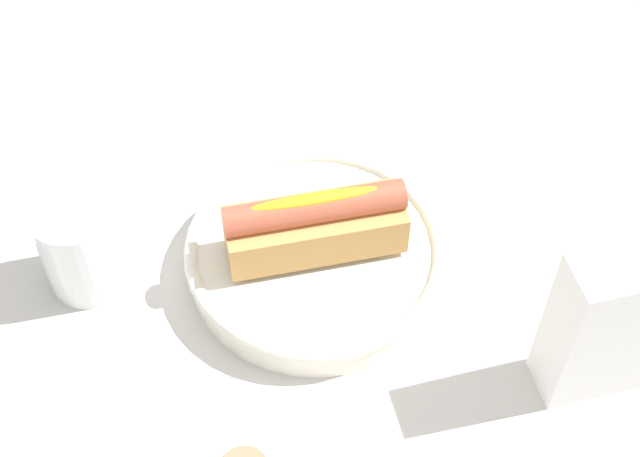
# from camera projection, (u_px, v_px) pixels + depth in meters

# --- Properties ---
(ground_plane) EXTENTS (2.40, 2.40, 0.00)m
(ground_plane) POSITION_uv_depth(u_px,v_px,m) (319.00, 282.00, 0.82)
(ground_plane) COLOR beige
(serving_bowl) EXTENTS (0.23, 0.23, 0.04)m
(serving_bowl) POSITION_uv_depth(u_px,v_px,m) (320.00, 255.00, 0.81)
(serving_bowl) COLOR silver
(serving_bowl) RESTS_ON ground_plane
(hotdog_front) EXTENTS (0.15, 0.05, 0.06)m
(hotdog_front) POSITION_uv_depth(u_px,v_px,m) (320.00, 223.00, 0.78)
(hotdog_front) COLOR tan
(hotdog_front) RESTS_ON serving_bowl
(water_glass) EXTENTS (0.07, 0.07, 0.09)m
(water_glass) POSITION_uv_depth(u_px,v_px,m) (82.00, 250.00, 0.79)
(water_glass) COLOR white
(water_glass) RESTS_ON ground_plane
(napkin_box) EXTENTS (0.11, 0.05, 0.15)m
(napkin_box) POSITION_uv_depth(u_px,v_px,m) (622.00, 321.00, 0.70)
(napkin_box) COLOR white
(napkin_box) RESTS_ON ground_plane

